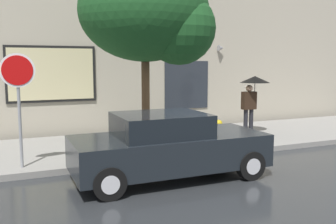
% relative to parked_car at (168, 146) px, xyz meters
% --- Properties ---
extents(ground_plane, '(60.00, 60.00, 0.00)m').
position_rel_parked_car_xyz_m(ground_plane, '(0.97, 0.13, -0.71)').
color(ground_plane, '#282B2D').
extents(sidewalk, '(20.00, 4.00, 0.15)m').
position_rel_parked_car_xyz_m(sidewalk, '(0.97, 3.13, -0.64)').
color(sidewalk, gray).
rests_on(sidewalk, ground).
extents(building_facade, '(20.00, 0.67, 7.00)m').
position_rel_parked_car_xyz_m(building_facade, '(0.95, 5.62, 2.77)').
color(building_facade, '#B2A893').
rests_on(building_facade, ground).
extents(parked_car, '(4.24, 1.86, 1.45)m').
position_rel_parked_car_xyz_m(parked_car, '(0.00, 0.00, 0.00)').
color(parked_car, black).
rests_on(parked_car, ground).
extents(fire_hydrant, '(0.30, 0.44, 0.74)m').
position_rel_parked_car_xyz_m(fire_hydrant, '(2.40, 1.89, -0.20)').
color(fire_hydrant, yellow).
rests_on(fire_hydrant, sidewalk).
extents(pedestrian_with_umbrella, '(0.99, 0.99, 1.94)m').
position_rel_parked_car_xyz_m(pedestrian_with_umbrella, '(4.37, 3.01, 0.98)').
color(pedestrian_with_umbrella, black).
rests_on(pedestrian_with_umbrella, sidewalk).
extents(street_tree, '(3.50, 2.97, 5.03)m').
position_rel_parked_car_xyz_m(street_tree, '(0.41, 2.03, 3.06)').
color(street_tree, '#4C3823').
rests_on(street_tree, sidewalk).
extents(stop_sign, '(0.76, 0.10, 2.60)m').
position_rel_parked_car_xyz_m(stop_sign, '(-2.95, 1.58, 1.27)').
color(stop_sign, gray).
rests_on(stop_sign, sidewalk).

